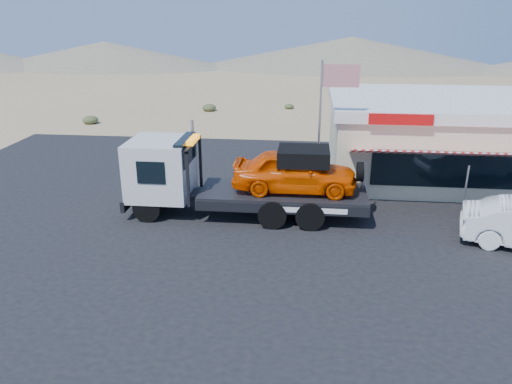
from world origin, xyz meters
TOP-DOWN VIEW (x-y plane):
  - ground at (0.00, 0.00)m, footprint 120.00×120.00m
  - asphalt_lot at (2.00, 3.00)m, footprint 32.00×24.00m
  - tow_truck at (1.58, 2.75)m, footprint 9.46×2.80m
  - jerky_store at (10.50, 8.97)m, footprint 10.40×9.97m
  - flagpole at (4.93, 4.50)m, footprint 1.55×0.10m
  - desert_scrub at (-12.60, 10.54)m, footprint 23.14×32.95m
  - distant_hills at (-9.77, 55.14)m, footprint 126.00×48.00m

SIDE VIEW (x-z plane):
  - ground at x=0.00m, z-range 0.00..0.00m
  - asphalt_lot at x=2.00m, z-range 0.00..0.02m
  - desert_scrub at x=-12.60m, z-range -0.03..0.58m
  - tow_truck at x=1.58m, z-range 0.12..3.28m
  - distant_hills at x=-9.77m, z-range -0.21..3.99m
  - jerky_store at x=10.50m, z-range 0.04..3.94m
  - flagpole at x=4.93m, z-range 0.76..6.76m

